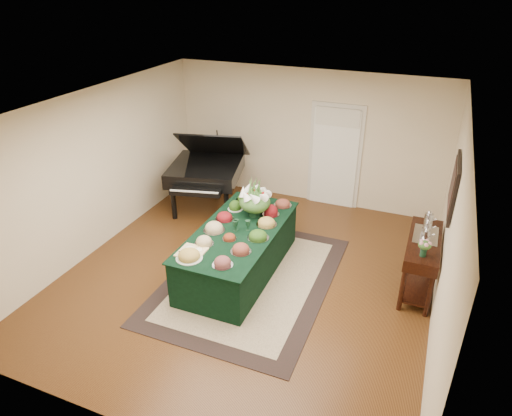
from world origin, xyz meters
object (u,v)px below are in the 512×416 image
at_px(mahogany_sideboard, 423,251).
at_px(grand_piano, 206,170).
at_px(buffet_table, 239,250).
at_px(floral_centerpiece, 255,198).

bearing_deg(mahogany_sideboard, grand_piano, 163.59).
distance_m(buffet_table, mahogany_sideboard, 2.76).
xyz_separation_m(grand_piano, mahogany_sideboard, (4.19, -1.23, -0.14)).
bearing_deg(buffet_table, grand_piano, 129.87).
bearing_deg(mahogany_sideboard, buffet_table, -167.91).
distance_m(grand_piano, mahogany_sideboard, 4.37).
xyz_separation_m(floral_centerpiece, grand_piano, (-1.57, 1.28, -0.25)).
xyz_separation_m(buffet_table, floral_centerpiece, (0.06, 0.53, 0.69)).
bearing_deg(floral_centerpiece, mahogany_sideboard, 1.04).
xyz_separation_m(floral_centerpiece, mahogany_sideboard, (2.62, 0.05, -0.39)).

